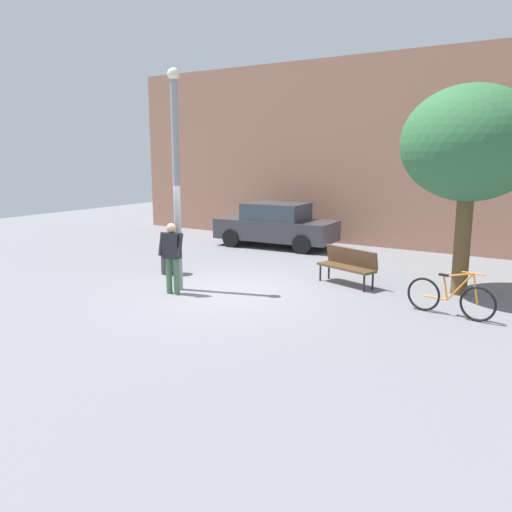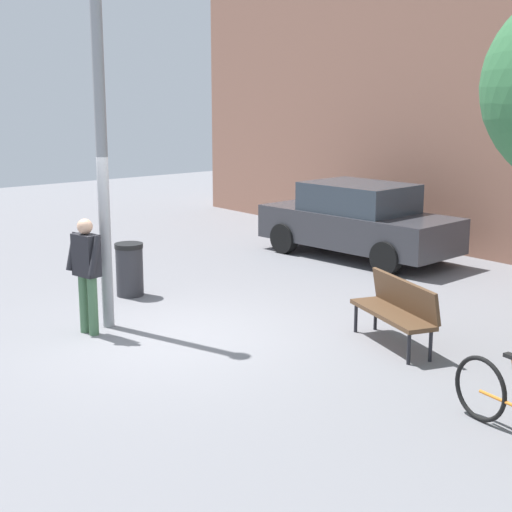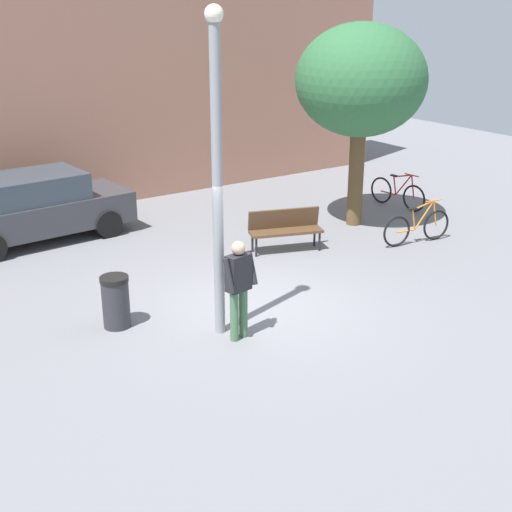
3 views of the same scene
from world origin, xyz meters
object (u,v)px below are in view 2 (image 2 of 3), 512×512
Objects in this scene: park_bench at (397,307)px; parked_car_charcoal at (358,221)px; person_by_lamppost at (87,268)px; lamppost at (101,136)px; trash_bin at (130,269)px.

parked_car_charcoal reaches higher than park_bench.
person_by_lamppost is at bearing -80.32° from parked_car_charcoal.
parked_car_charcoal is at bearing 99.68° from person_by_lamppost.
parked_car_charcoal is (-1.02, 6.36, -2.01)m from lamppost.
park_bench reaches higher than trash_bin.
person_by_lamppost is 0.39× the size of parked_car_charcoal.
trash_bin is (-4.60, -1.49, -0.09)m from park_bench.
parked_car_charcoal is at bearing 86.48° from trash_bin.
park_bench is 4.84m from trash_bin.
trash_bin is (-0.32, -5.21, -0.32)m from parked_car_charcoal.
lamppost is at bearing -80.89° from parked_car_charcoal.
person_by_lamppost is 4.36m from park_bench.
person_by_lamppost is 2.18m from trash_bin.
lamppost is at bearing 108.82° from person_by_lamppost.
person_by_lamppost is (0.13, -0.38, -1.82)m from lamppost.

